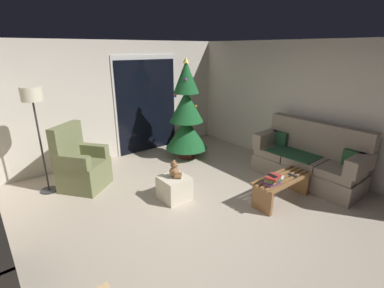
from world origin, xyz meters
name	(u,v)px	position (x,y,z in m)	size (l,w,h in m)	color
ground_plane	(201,216)	(0.00, 0.00, 0.00)	(7.00, 7.00, 0.00)	#B2A38E
wall_back	(108,102)	(0.00, 3.06, 1.25)	(5.72, 0.12, 2.50)	beige
wall_right	(314,108)	(2.86, 0.00, 1.25)	(0.12, 6.00, 2.50)	beige
patio_door_frame	(147,104)	(0.89, 2.99, 1.10)	(1.60, 0.02, 2.20)	silver
patio_door_glass	(147,107)	(0.89, 2.97, 1.05)	(1.50, 0.02, 2.10)	black
couch	(308,160)	(2.32, -0.32, 0.40)	(0.79, 1.94, 1.08)	gray
coffee_table	(282,185)	(1.30, -0.47, 0.28)	(1.10, 0.40, 0.42)	olive
remote_graphite	(293,175)	(1.47, -0.54, 0.43)	(0.04, 0.16, 0.02)	#333338
remote_white	(282,178)	(1.25, -0.49, 0.43)	(0.04, 0.16, 0.02)	silver
book_stack	(272,180)	(0.98, -0.49, 0.48)	(0.26, 0.24, 0.13)	#6B3D7A
cell_phone	(272,176)	(0.96, -0.50, 0.55)	(0.07, 0.14, 0.01)	black
christmas_tree	(186,116)	(1.29, 2.00, 0.96)	(0.92, 0.92, 2.17)	#4C1E19
armchair	(81,166)	(-1.03, 2.01, 0.40)	(0.96, 0.96, 1.13)	olive
floor_lamp	(33,105)	(-1.54, 2.23, 1.51)	(0.32, 0.32, 1.78)	#2D2D30
ottoman	(175,188)	(0.00, 0.66, 0.19)	(0.44, 0.44, 0.38)	beige
teddy_bear_chestnut	(175,170)	(0.01, 0.65, 0.51)	(0.22, 0.21, 0.29)	brown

